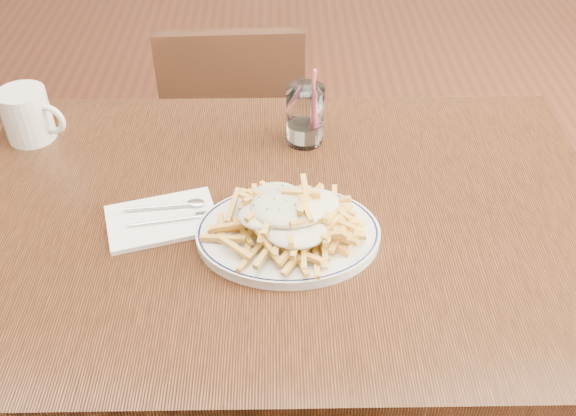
{
  "coord_description": "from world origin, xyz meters",
  "views": [
    {
      "loc": [
        -0.0,
        -0.88,
        1.52
      ],
      "look_at": [
        0.01,
        -0.07,
        0.82
      ],
      "focal_mm": 40.0,
      "sensor_mm": 36.0,
      "label": 1
    }
  ],
  "objects_px": {
    "fries_plate": "(288,234)",
    "coffee_mug": "(28,115)",
    "table": "(283,244)",
    "chair_far": "(236,132)",
    "water_glass": "(305,118)",
    "loaded_fries": "(288,213)"
  },
  "relations": [
    {
      "from": "water_glass",
      "to": "fries_plate",
      "type": "bearing_deg",
      "value": -97.51
    },
    {
      "from": "water_glass",
      "to": "coffee_mug",
      "type": "relative_size",
      "value": 1.24
    },
    {
      "from": "chair_far",
      "to": "coffee_mug",
      "type": "relative_size",
      "value": 6.03
    },
    {
      "from": "table",
      "to": "coffee_mug",
      "type": "height_order",
      "value": "coffee_mug"
    },
    {
      "from": "fries_plate",
      "to": "coffee_mug",
      "type": "relative_size",
      "value": 2.53
    },
    {
      "from": "fries_plate",
      "to": "water_glass",
      "type": "xyz_separation_m",
      "value": [
        0.04,
        0.3,
        0.04
      ]
    },
    {
      "from": "chair_far",
      "to": "coffee_mug",
      "type": "xyz_separation_m",
      "value": [
        -0.39,
        -0.44,
        0.34
      ]
    },
    {
      "from": "fries_plate",
      "to": "water_glass",
      "type": "height_order",
      "value": "water_glass"
    },
    {
      "from": "chair_far",
      "to": "water_glass",
      "type": "distance_m",
      "value": 0.6
    },
    {
      "from": "loaded_fries",
      "to": "water_glass",
      "type": "bearing_deg",
      "value": 82.49
    },
    {
      "from": "chair_far",
      "to": "water_glass",
      "type": "relative_size",
      "value": 4.85
    },
    {
      "from": "loaded_fries",
      "to": "table",
      "type": "bearing_deg",
      "value": 96.98
    },
    {
      "from": "water_glass",
      "to": "chair_far",
      "type": "bearing_deg",
      "value": 111.27
    },
    {
      "from": "fries_plate",
      "to": "loaded_fries",
      "type": "height_order",
      "value": "loaded_fries"
    },
    {
      "from": "fries_plate",
      "to": "loaded_fries",
      "type": "bearing_deg",
      "value": -90.0
    },
    {
      "from": "table",
      "to": "chair_far",
      "type": "xyz_separation_m",
      "value": [
        -0.13,
        0.69,
        -0.21
      ]
    },
    {
      "from": "loaded_fries",
      "to": "chair_far",
      "type": "bearing_deg",
      "value": 100.46
    },
    {
      "from": "table",
      "to": "water_glass",
      "type": "xyz_separation_m",
      "value": [
        0.05,
        0.23,
        0.13
      ]
    },
    {
      "from": "fries_plate",
      "to": "coffee_mug",
      "type": "bearing_deg",
      "value": 148.96
    },
    {
      "from": "loaded_fries",
      "to": "water_glass",
      "type": "height_order",
      "value": "water_glass"
    },
    {
      "from": "table",
      "to": "coffee_mug",
      "type": "bearing_deg",
      "value": 154.3
    },
    {
      "from": "fries_plate",
      "to": "chair_far",
      "type": "bearing_deg",
      "value": 100.46
    }
  ]
}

